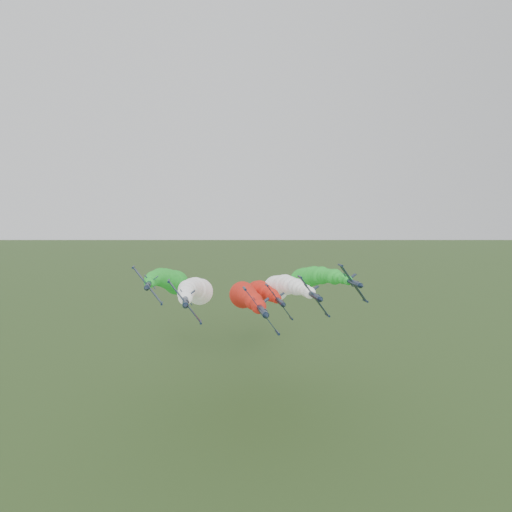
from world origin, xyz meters
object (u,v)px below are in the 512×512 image
at_px(jet_lead, 243,295).
at_px(jet_outer_left, 170,280).
at_px(jet_inner_left, 196,290).
at_px(jet_outer_right, 307,279).
at_px(jet_inner_right, 279,287).
at_px(jet_trail, 258,292).

height_order(jet_lead, jet_outer_left, jet_outer_left).
xyz_separation_m(jet_lead, jet_inner_left, (-10.99, 9.59, -0.07)).
bearing_deg(jet_outer_right, jet_inner_right, -148.74).
xyz_separation_m(jet_lead, jet_outer_right, (19.93, 17.96, 1.16)).
distance_m(jet_inner_right, jet_outer_left, 30.08).
distance_m(jet_lead, jet_trail, 27.18).
bearing_deg(jet_lead, jet_inner_left, 138.89).
bearing_deg(jet_outer_left, jet_inner_left, -59.71).
bearing_deg(jet_inner_left, jet_lead, -41.11).
bearing_deg(jet_lead, jet_outer_left, 129.98).
xyz_separation_m(jet_lead, jet_outer_left, (-17.76, 21.18, 1.05)).
bearing_deg(jet_inner_right, jet_outer_right, 31.26).
distance_m(jet_inner_right, jet_outer_right, 10.50).
height_order(jet_inner_right, jet_trail, jet_inner_right).
xyz_separation_m(jet_inner_left, jet_inner_right, (22.01, 2.97, -0.12)).
bearing_deg(jet_inner_left, jet_outer_left, 120.29).
bearing_deg(jet_lead, jet_outer_right, 42.04).
bearing_deg(jet_inner_right, jet_trail, 104.92).
xyz_separation_m(jet_inner_right, jet_outer_left, (-28.79, 8.62, 1.24)).
xyz_separation_m(jet_inner_left, jet_trail, (18.46, 16.32, -3.35)).
relative_size(jet_inner_right, jet_outer_left, 1.00).
relative_size(jet_inner_left, jet_trail, 1.00).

